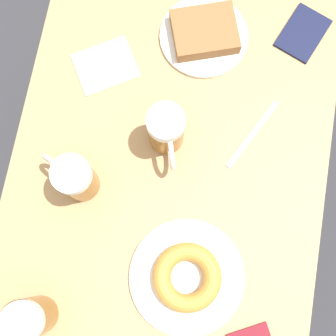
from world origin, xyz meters
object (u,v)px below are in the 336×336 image
object	(u,v)px
plate_with_donut	(187,277)
napkin_folded	(105,66)
beer_mug_center	(75,178)
fork	(253,134)
plate_with_cake	(204,34)
beer_mug_right	(166,131)
passport_far_edge	(303,33)
beer_mug_left	(29,320)

from	to	relation	value
plate_with_donut	napkin_folded	size ratio (longest dim) A/B	1.43
beer_mug_center	fork	size ratio (longest dim) A/B	0.79
plate_with_cake	beer_mug_right	size ratio (longest dim) A/B	1.50
beer_mug_right	beer_mug_center	bearing A→B (deg)	-141.74
beer_mug_right	passport_far_edge	world-z (taller)	beer_mug_right
plate_with_cake	plate_with_donut	distance (m)	0.55
beer_mug_right	plate_with_cake	bearing A→B (deg)	80.63
plate_with_donut	napkin_folded	world-z (taller)	plate_with_donut
plate_with_cake	passport_far_edge	bearing A→B (deg)	12.44
passport_far_edge	beer_mug_left	bearing A→B (deg)	-122.58
plate_with_donut	beer_mug_right	size ratio (longest dim) A/B	1.77
plate_with_cake	beer_mug_left	size ratio (longest dim) A/B	1.50
beer_mug_left	beer_mug_right	distance (m)	0.46
plate_with_cake	passport_far_edge	distance (m)	0.23
napkin_folded	passport_far_edge	xyz separation A→B (m)	(0.44, 0.16, 0.00)
plate_with_cake	napkin_folded	bearing A→B (deg)	-152.42
napkin_folded	beer_mug_right	bearing A→B (deg)	-41.01
plate_with_donut	passport_far_edge	distance (m)	0.62
beer_mug_center	beer_mug_right	bearing A→B (deg)	38.26
beer_mug_right	passport_far_edge	distance (m)	0.41
fork	passport_far_edge	distance (m)	0.27
beer_mug_right	fork	xyz separation A→B (m)	(0.19, 0.05, -0.07)
plate_with_cake	fork	distance (m)	0.26
napkin_folded	fork	distance (m)	0.37
beer_mug_right	napkin_folded	bearing A→B (deg)	138.99
beer_mug_left	passport_far_edge	size ratio (longest dim) A/B	0.91
plate_with_donut	fork	world-z (taller)	plate_with_donut
passport_far_edge	beer_mug_right	bearing A→B (deg)	-131.20
plate_with_cake	fork	world-z (taller)	plate_with_cake
fork	beer_mug_left	bearing A→B (deg)	-129.49
plate_with_cake	beer_mug_center	bearing A→B (deg)	-118.25
plate_with_cake	beer_mug_right	world-z (taller)	beer_mug_right
beer_mug_center	passport_far_edge	distance (m)	0.62
plate_with_cake	beer_mug_center	size ratio (longest dim) A/B	1.50
beer_mug_left	passport_far_edge	world-z (taller)	beer_mug_left
napkin_folded	passport_far_edge	bearing A→B (deg)	20.12
beer_mug_center	napkin_folded	distance (m)	0.29
beer_mug_right	napkin_folded	distance (m)	0.23
beer_mug_left	passport_far_edge	bearing A→B (deg)	57.42
beer_mug_left	beer_mug_center	size ratio (longest dim) A/B	1.00
beer_mug_left	napkin_folded	bearing A→B (deg)	87.39
beer_mug_right	plate_with_donut	bearing A→B (deg)	-71.67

